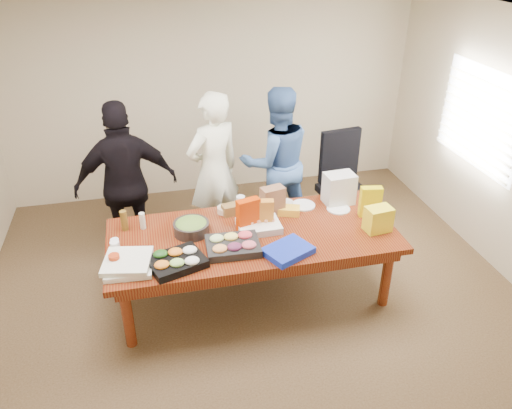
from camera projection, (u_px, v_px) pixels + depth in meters
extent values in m
cube|color=#47301E|center=(253.00, 294.00, 5.25)|extent=(5.50, 5.00, 0.02)
cube|color=white|center=(252.00, 23.00, 3.91)|extent=(5.50, 5.00, 0.02)
cube|color=beige|center=(212.00, 97.00, 6.70)|extent=(5.50, 0.04, 2.70)
cube|color=beige|center=(365.00, 399.00, 2.46)|extent=(5.50, 0.04, 2.70)
cube|color=white|center=(479.00, 118.00, 5.55)|extent=(0.03, 1.40, 1.10)
cube|color=beige|center=(476.00, 118.00, 5.54)|extent=(0.04, 1.36, 1.00)
cube|color=#4C1C0F|center=(253.00, 264.00, 5.06)|extent=(2.80, 1.20, 0.75)
cube|color=black|center=(344.00, 189.00, 6.00)|extent=(0.69, 0.69, 1.21)
imported|color=white|center=(214.00, 171.00, 5.68)|extent=(0.80, 0.69, 1.85)
imported|color=#3E64A0|center=(276.00, 162.00, 5.93)|extent=(0.92, 0.74, 1.82)
imported|color=black|center=(127.00, 184.00, 5.39)|extent=(1.13, 0.55, 1.86)
cube|color=black|center=(177.00, 262.00, 4.40)|extent=(0.56, 0.50, 0.07)
cube|color=black|center=(233.00, 246.00, 4.61)|extent=(0.50, 0.40, 0.07)
cube|color=white|center=(259.00, 226.00, 4.92)|extent=(0.42, 0.32, 0.07)
cylinder|color=#282321|center=(191.00, 228.00, 4.85)|extent=(0.37, 0.37, 0.11)
cube|color=#1329AE|center=(288.00, 251.00, 4.56)|extent=(0.51, 0.46, 0.06)
cube|color=#BB2E00|center=(248.00, 215.00, 4.86)|extent=(0.24, 0.15, 0.33)
cube|color=#DAC606|center=(370.00, 202.00, 5.09)|extent=(0.23, 0.12, 0.32)
cube|color=#C37220|center=(264.00, 214.00, 4.91)|extent=(0.20, 0.11, 0.30)
cylinder|color=silver|center=(241.00, 203.00, 5.26)|extent=(0.12, 0.12, 0.15)
cylinder|color=gold|center=(261.00, 204.00, 5.22)|extent=(0.07, 0.07, 0.15)
cylinder|color=brown|center=(124.00, 220.00, 4.88)|extent=(0.07, 0.07, 0.21)
cylinder|color=beige|center=(142.00, 221.00, 4.91)|extent=(0.07, 0.07, 0.17)
cube|color=yellow|center=(288.00, 210.00, 5.18)|extent=(0.27, 0.21, 0.08)
cube|color=brown|center=(235.00, 209.00, 5.18)|extent=(0.29, 0.16, 0.11)
cube|color=brown|center=(273.00, 201.00, 5.11)|extent=(0.26, 0.19, 0.31)
cylinder|color=#A9310F|center=(115.00, 261.00, 4.36)|extent=(0.10, 0.10, 0.13)
cylinder|color=white|center=(115.00, 247.00, 4.56)|extent=(0.09, 0.09, 0.12)
cylinder|color=white|center=(115.00, 244.00, 4.61)|extent=(0.09, 0.09, 0.11)
cube|color=white|center=(129.00, 266.00, 4.37)|extent=(0.42, 0.42, 0.05)
cube|color=silver|center=(127.00, 261.00, 4.35)|extent=(0.47, 0.47, 0.05)
cylinder|color=white|center=(338.00, 209.00, 5.27)|extent=(0.27, 0.27, 0.01)
cylinder|color=white|center=(303.00, 205.00, 5.34)|extent=(0.32, 0.32, 0.02)
cylinder|color=silver|center=(286.00, 204.00, 5.32)|extent=(0.19, 0.19, 0.06)
cylinder|color=beige|center=(225.00, 210.00, 5.21)|extent=(0.19, 0.19, 0.06)
cube|color=silver|center=(339.00, 188.00, 5.33)|extent=(0.33, 0.24, 0.33)
cube|color=yellow|center=(378.00, 219.00, 4.86)|extent=(0.27, 0.20, 0.25)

